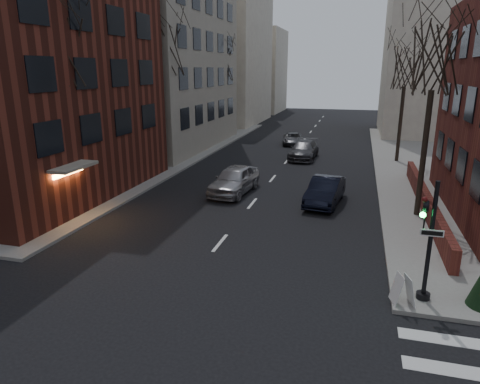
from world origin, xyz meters
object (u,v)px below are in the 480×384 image
(streetlamp_near, at_px, (150,117))
(streetlamp_far, at_px, (232,99))
(car_lane_far, at_px, (293,139))
(traffic_signal, at_px, (427,249))
(tree_left_c, at_px, (221,63))
(tree_right_a, at_px, (436,56))
(sandwich_board, at_px, (403,289))
(tree_left_b, at_px, (164,48))
(car_lane_silver, at_px, (234,180))
(car_lane_gray, at_px, (304,150))
(parked_sedan, at_px, (325,191))
(tree_left_a, at_px, (58,46))
(tree_right_b, at_px, (406,67))

(streetlamp_near, bearing_deg, streetlamp_far, 90.00)
(car_lane_far, bearing_deg, traffic_signal, -81.17)
(tree_left_c, bearing_deg, tree_right_a, -51.34)
(car_lane_far, relative_size, sandwich_board, 4.21)
(tree_left_b, relative_size, streetlamp_far, 1.72)
(tree_right_a, xyz_separation_m, car_lane_far, (-9.60, 20.47, -7.45))
(tree_left_c, relative_size, streetlamp_near, 1.55)
(car_lane_far, distance_m, sandwich_board, 31.05)
(streetlamp_far, xyz_separation_m, sandwich_board, (15.50, -33.50, -3.59))
(tree_left_b, relative_size, tree_right_a, 1.11)
(car_lane_silver, distance_m, car_lane_far, 18.69)
(streetlamp_far, height_order, car_lane_silver, streetlamp_far)
(streetlamp_far, distance_m, car_lane_gray, 14.47)
(parked_sedan, bearing_deg, tree_left_a, -151.54)
(tree_left_c, height_order, car_lane_gray, tree_left_c)
(parked_sedan, distance_m, car_lane_far, 20.00)
(tree_left_a, distance_m, car_lane_silver, 11.99)
(tree_right_a, relative_size, parked_sedan, 2.12)
(traffic_signal, height_order, car_lane_gray, traffic_signal)
(tree_right_a, distance_m, car_lane_gray, 17.17)
(car_lane_silver, xyz_separation_m, sandwich_board, (8.89, -11.30, -0.20))
(tree_left_c, bearing_deg, streetlamp_near, -88.09)
(car_lane_gray, height_order, car_lane_far, car_lane_gray)
(streetlamp_far, height_order, sandwich_board, streetlamp_far)
(tree_left_b, xyz_separation_m, car_lane_gray, (10.00, 5.57, -8.16))
(tree_left_c, relative_size, tree_right_b, 1.06)
(tree_left_a, distance_m, streetlamp_far, 28.32)
(streetlamp_near, height_order, streetlamp_far, same)
(streetlamp_far, bearing_deg, parked_sedan, -62.00)
(streetlamp_near, height_order, car_lane_gray, streetlamp_near)
(tree_left_a, bearing_deg, parked_sedan, 21.54)
(streetlamp_near, xyz_separation_m, sandwich_board, (15.50, -13.50, -3.59))
(streetlamp_far, xyz_separation_m, car_lane_far, (7.40, -3.53, -3.66))
(tree_left_b, distance_m, streetlamp_far, 16.68)
(tree_left_c, bearing_deg, car_lane_silver, -70.36)
(car_lane_gray, bearing_deg, tree_left_c, 141.82)
(tree_left_b, height_order, car_lane_silver, tree_left_b)
(tree_left_c, bearing_deg, traffic_signal, -61.64)
(tree_right_b, relative_size, car_lane_gray, 1.77)
(traffic_signal, height_order, car_lane_far, traffic_signal)
(streetlamp_near, xyz_separation_m, car_lane_far, (7.40, 16.47, -3.66))
(traffic_signal, height_order, streetlamp_far, streetlamp_far)
(traffic_signal, relative_size, parked_sedan, 0.87)
(traffic_signal, distance_m, car_lane_silver, 14.45)
(tree_left_b, distance_m, car_lane_gray, 14.06)
(traffic_signal, distance_m, tree_left_b, 24.87)
(traffic_signal, relative_size, tree_left_a, 0.39)
(tree_left_c, distance_m, tree_right_b, 19.34)
(parked_sedan, height_order, car_lane_far, parked_sedan)
(streetlamp_far, relative_size, car_lane_silver, 1.26)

